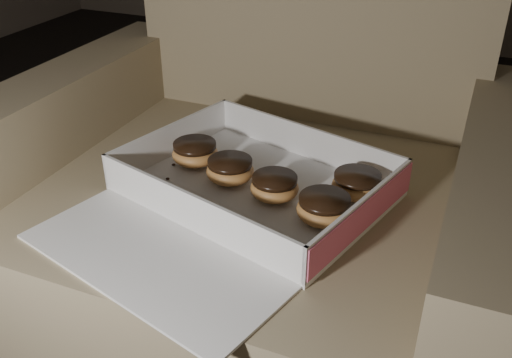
% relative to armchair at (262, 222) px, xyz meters
% --- Properties ---
extents(floor, '(4.50, 4.50, 0.00)m').
position_rel_armchair_xyz_m(floor, '(-0.31, 0.11, -0.31)').
color(floor, black).
rests_on(floor, ground).
extents(armchair, '(0.95, 0.80, 0.99)m').
position_rel_armchair_xyz_m(armchair, '(0.00, 0.00, 0.00)').
color(armchair, '#857455').
rests_on(armchair, floor).
extents(bakery_box, '(0.54, 0.59, 0.07)m').
position_rel_armchair_xyz_m(bakery_box, '(0.02, -0.14, 0.15)').
color(bakery_box, white).
rests_on(bakery_box, armchair).
extents(donut_a, '(0.08, 0.08, 0.04)m').
position_rel_armchair_xyz_m(donut_a, '(0.07, -0.11, 0.16)').
color(donut_a, '#BD8442').
rests_on(donut_a, bakery_box).
extents(donut_b, '(0.09, 0.09, 0.04)m').
position_rel_armchair_xyz_m(donut_b, '(0.20, -0.05, 0.16)').
color(donut_b, '#BD8442').
rests_on(donut_b, bakery_box).
extents(donut_c, '(0.09, 0.09, 0.04)m').
position_rel_armchair_xyz_m(donut_c, '(-0.11, -0.06, 0.16)').
color(donut_c, '#BD8442').
rests_on(donut_c, bakery_box).
extents(donut_d, '(0.09, 0.09, 0.04)m').
position_rel_armchair_xyz_m(donut_d, '(-0.03, -0.09, 0.16)').
color(donut_d, '#BD8442').
rests_on(donut_d, bakery_box).
extents(donut_e, '(0.09, 0.09, 0.04)m').
position_rel_armchair_xyz_m(donut_e, '(0.17, -0.15, 0.16)').
color(donut_e, '#BD8442').
rests_on(donut_e, bakery_box).
extents(crumb_a, '(0.01, 0.01, 0.00)m').
position_rel_armchair_xyz_m(crumb_a, '(0.17, -0.15, 0.14)').
color(crumb_a, black).
rests_on(crumb_a, bakery_box).
extents(crumb_b, '(0.01, 0.01, 0.00)m').
position_rel_armchair_xyz_m(crumb_b, '(-0.14, -0.17, 0.14)').
color(crumb_b, black).
rests_on(crumb_b, bakery_box).
extents(crumb_c, '(0.01, 0.01, 0.00)m').
position_rel_armchair_xyz_m(crumb_c, '(-0.15, -0.08, 0.14)').
color(crumb_c, black).
rests_on(crumb_c, bakery_box).
extents(crumb_d, '(0.01, 0.01, 0.00)m').
position_rel_armchair_xyz_m(crumb_d, '(-0.13, -0.13, 0.14)').
color(crumb_d, black).
rests_on(crumb_d, bakery_box).
extents(crumb_e, '(0.01, 0.01, 0.00)m').
position_rel_armchair_xyz_m(crumb_e, '(-0.16, -0.06, 0.14)').
color(crumb_e, black).
rests_on(crumb_e, bakery_box).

